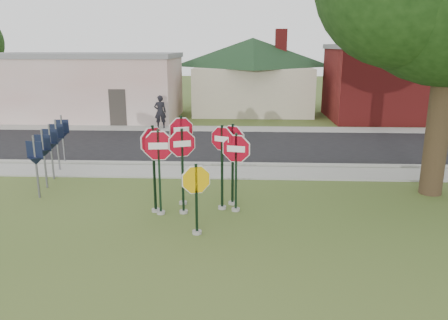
{
  "coord_description": "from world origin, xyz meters",
  "views": [
    {
      "loc": [
        1.42,
        -10.25,
        4.65
      ],
      "look_at": [
        0.86,
        2.0,
        1.43
      ],
      "focal_mm": 35.0,
      "sensor_mm": 36.0,
      "label": 1
    }
  ],
  "objects_px": {
    "stop_sign_center": "(182,159)",
    "pedestrian": "(160,112)",
    "stop_sign_yellow": "(196,192)",
    "stop_sign_left": "(159,159)"
  },
  "relations": [
    {
      "from": "stop_sign_center",
      "to": "pedestrian",
      "type": "xyz_separation_m",
      "value": [
        -3.08,
        12.91,
        -0.59
      ]
    },
    {
      "from": "stop_sign_yellow",
      "to": "stop_sign_center",
      "type": "bearing_deg",
      "value": 110.81
    },
    {
      "from": "stop_sign_center",
      "to": "stop_sign_left",
      "type": "bearing_deg",
      "value": -172.0
    },
    {
      "from": "stop_sign_yellow",
      "to": "pedestrian",
      "type": "relative_size",
      "value": 1.03
    },
    {
      "from": "stop_sign_left",
      "to": "pedestrian",
      "type": "xyz_separation_m",
      "value": [
        -2.44,
        13.0,
        -0.61
      ]
    },
    {
      "from": "stop_sign_left",
      "to": "pedestrian",
      "type": "height_order",
      "value": "stop_sign_left"
    },
    {
      "from": "stop_sign_left",
      "to": "stop_sign_yellow",
      "type": "bearing_deg",
      "value": -48.21
    },
    {
      "from": "stop_sign_center",
      "to": "stop_sign_yellow",
      "type": "height_order",
      "value": "stop_sign_center"
    },
    {
      "from": "pedestrian",
      "to": "stop_sign_yellow",
      "type": "bearing_deg",
      "value": 89.18
    },
    {
      "from": "stop_sign_center",
      "to": "stop_sign_yellow",
      "type": "xyz_separation_m",
      "value": [
        0.53,
        -1.4,
        -0.47
      ]
    }
  ]
}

